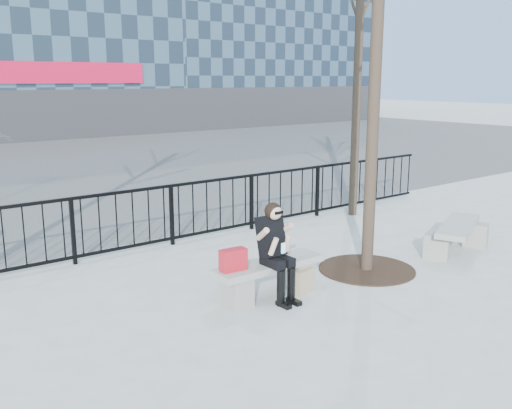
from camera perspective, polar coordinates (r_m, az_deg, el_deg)
ground at (r=7.98m, az=1.28°, el=-9.12°), size 120.00×120.00×0.00m
railing at (r=10.20m, az=-9.41°, el=-1.18°), size 14.00×0.06×1.10m
tree_grate at (r=9.16m, az=11.00°, el=-6.37°), size 1.50×1.50×0.02m
bench_main at (r=7.87m, az=1.29°, el=-7.08°), size 1.65×0.46×0.49m
bench_second at (r=10.40m, az=19.52°, el=-2.84°), size 1.72×0.48×0.51m
seated_woman at (r=7.64m, az=2.07°, el=-4.79°), size 0.50×0.64×1.34m
handbag at (r=7.44m, az=-2.29°, el=-5.54°), size 0.36×0.20×0.29m
shopping_bag at (r=8.05m, az=4.78°, el=-7.64°), size 0.38×0.22×0.34m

